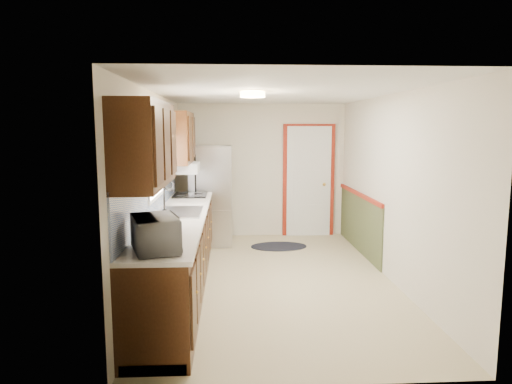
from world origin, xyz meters
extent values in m
cube|color=tan|center=(0.00, 0.00, 0.00)|extent=(3.20, 5.20, 0.12)
cube|color=white|center=(0.00, 0.00, 2.40)|extent=(3.20, 5.20, 0.12)
cube|color=beige|center=(0.00, 2.50, 1.20)|extent=(3.20, 0.10, 2.40)
cube|color=beige|center=(0.00, -2.50, 1.20)|extent=(3.20, 0.10, 2.40)
cube|color=beige|center=(-1.50, 0.00, 1.20)|extent=(0.10, 5.20, 2.40)
cube|color=beige|center=(1.50, 0.00, 1.20)|extent=(0.10, 5.20, 2.40)
cube|color=#331A0B|center=(-1.20, -0.30, 0.45)|extent=(0.60, 4.00, 0.90)
cube|color=silver|center=(-1.19, -0.30, 0.92)|extent=(0.63, 4.00, 0.04)
cube|color=#557CCE|center=(-1.49, -0.30, 1.22)|extent=(0.02, 4.00, 0.55)
cube|color=#331A0B|center=(-1.32, -1.60, 1.83)|extent=(0.35, 1.40, 0.75)
cube|color=#331A0B|center=(-1.32, 1.10, 1.83)|extent=(0.35, 1.20, 0.75)
cube|color=white|center=(-1.49, -0.20, 1.62)|extent=(0.02, 1.00, 0.90)
cube|color=#C43D24|center=(-1.44, -0.20, 1.97)|extent=(0.05, 1.12, 0.24)
cube|color=#B7B7BC|center=(-1.19, -0.20, 0.95)|extent=(0.52, 0.82, 0.02)
cube|color=white|center=(-1.27, 1.15, 1.38)|extent=(0.45, 0.60, 0.15)
cube|color=maroon|center=(0.85, 2.47, 1.00)|extent=(0.94, 0.05, 2.08)
cube|color=white|center=(0.85, 2.44, 1.00)|extent=(0.80, 0.04, 2.00)
cube|color=#454E2C|center=(1.49, 1.35, 0.45)|extent=(0.02, 2.30, 0.90)
cube|color=maroon|center=(1.48, 1.35, 0.92)|extent=(0.04, 2.30, 0.06)
cylinder|color=#FFD88C|center=(-0.30, -0.20, 2.36)|extent=(0.30, 0.30, 0.06)
imported|color=white|center=(-1.20, -1.95, 1.12)|extent=(0.45, 0.59, 0.36)
cube|color=#B7B7BC|center=(-0.90, 1.94, 0.84)|extent=(0.71, 0.66, 1.68)
cylinder|color=black|center=(-1.13, 1.57, 0.75)|extent=(0.02, 0.02, 1.17)
ellipsoid|color=black|center=(0.22, 1.65, 0.01)|extent=(0.95, 0.63, 0.01)
cube|color=black|center=(-1.19, 1.23, 0.95)|extent=(0.50, 0.60, 0.02)
camera|label=1|loc=(-0.57, -5.73, 1.97)|focal=32.00mm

